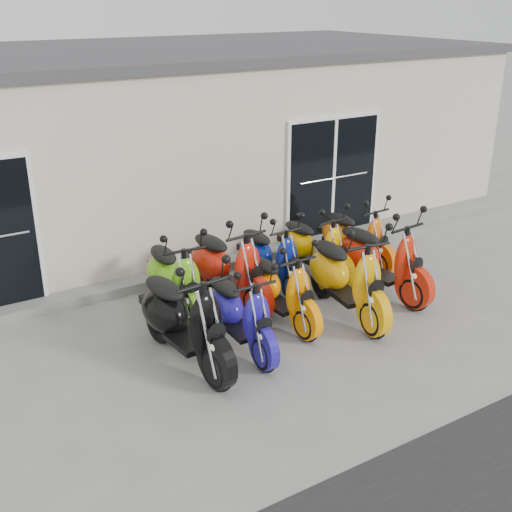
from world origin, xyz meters
The scene contains 15 objects.
ground centered at (0.00, 0.00, 0.00)m, with size 80.00×80.00×0.00m, color gray.
building centered at (0.00, 5.20, 1.60)m, with size 14.00×6.00×3.20m, color beige.
roof_cap centered at (0.00, 5.20, 3.28)m, with size 14.20×6.20×0.16m, color #3F3F42.
front_step centered at (0.00, 2.02, 0.07)m, with size 14.00×0.40×0.15m, color gray.
door_right centered at (2.60, 2.17, 1.26)m, with size 2.02×0.08×2.22m, color black.
scooter_front_black centered at (-1.65, -0.40, 0.78)m, with size 0.77×2.12×1.56m, color black, non-canonical shape.
scooter_front_blue centered at (-0.90, -0.46, 0.66)m, with size 0.65×1.79×1.32m, color #1F1595, non-canonical shape.
scooter_front_orange_a centered at (-0.07, -0.11, 0.67)m, with size 0.66×1.81×1.34m, color orange, non-canonical shape.
scooter_front_orange_b centered at (0.86, -0.43, 0.76)m, with size 0.75×2.07×1.53m, color #E8A106, non-canonical shape.
scooter_front_red centered at (1.75, -0.13, 0.75)m, with size 0.74×2.03×1.50m, color red, non-canonical shape.
scooter_back_green centered at (-1.22, 0.82, 0.72)m, with size 0.71×1.96×1.45m, color #61B715, non-canonical shape.
scooter_back_red centered at (-0.38, 0.77, 0.76)m, with size 0.75×2.05×1.52m, color red, non-canonical shape.
scooter_back_blue centered at (0.44, 0.90, 0.67)m, with size 0.66×1.81×1.34m, color navy, non-canonical shape.
scooter_back_yellow centered at (1.29, 0.90, 0.66)m, with size 0.65×1.80×1.33m, color #FFB700, non-canonical shape.
scooter_back_extra centered at (2.14, 0.90, 0.66)m, with size 0.65×1.80×1.33m, color #DB610B, non-canonical shape.
Camera 1 is at (-4.53, -6.78, 4.29)m, focal length 45.00 mm.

